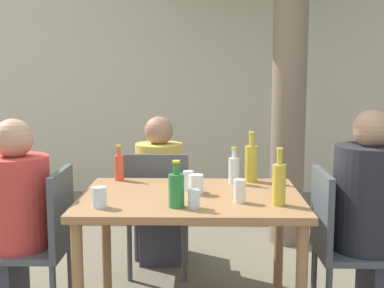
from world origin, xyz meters
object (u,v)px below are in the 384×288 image
person_seated_1 (380,228)px  drinking_glass_0 (99,197)px  patio_chair_1 (340,239)px  oil_cruet_2 (251,162)px  patio_chair_2 (158,206)px  drinking_glass_4 (194,199)px  dining_table_front (191,210)px  water_bottle_1 (234,170)px  patio_chair_0 (43,237)px  drinking_glass_3 (188,181)px  green_bottle_3 (176,189)px  soda_bottle_0 (119,167)px  person_seated_2 (160,199)px  oil_cruet_4 (279,183)px  drinking_glass_1 (240,191)px  drinking_glass_2 (196,184)px  person_seated_0 (4,231)px

person_seated_1 → drinking_glass_0: 1.59m
patio_chair_1 → oil_cruet_2: 0.72m
patio_chair_2 → drinking_glass_4: size_ratio=9.33×
dining_table_front → water_bottle_1: 0.44m
patio_chair_0 → drinking_glass_0: 0.57m
patio_chair_0 → drinking_glass_3: size_ratio=7.63×
oil_cruet_2 → green_bottle_3: oil_cruet_2 is taller
water_bottle_1 → drinking_glass_4: (-0.24, -0.58, -0.04)m
water_bottle_1 → oil_cruet_2: size_ratio=0.73×
soda_bottle_0 → patio_chair_0: bearing=-134.6°
person_seated_2 → person_seated_1: bearing=145.0°
patio_chair_2 → oil_cruet_4: size_ratio=2.94×
soda_bottle_0 → oil_cruet_2: bearing=-1.4°
oil_cruet_2 → drinking_glass_3: 0.48m
patio_chair_2 → water_bottle_1: bearing=142.4°
dining_table_front → oil_cruet_4: (0.47, -0.22, 0.21)m
person_seated_1 → person_seated_2: 1.63m
patio_chair_2 → person_seated_1: person_seated_1 is taller
drinking_glass_0 → drinking_glass_1: 0.74m
patio_chair_0 → patio_chair_2: bearing=138.8°
oil_cruet_2 → drinking_glass_2: size_ratio=2.81×
dining_table_front → drinking_glass_3: size_ratio=10.60×
drinking_glass_1 → water_bottle_1: bearing=90.6°
dining_table_front → drinking_glass_4: drinking_glass_4 is taller
person_seated_2 → water_bottle_1: 0.88m
dining_table_front → patio_chair_1: patio_chair_1 is taller
dining_table_front → drinking_glass_4: (0.02, -0.28, 0.14)m
patio_chair_2 → person_seated_2: size_ratio=0.79×
patio_chair_2 → patio_chair_1: bearing=148.0°
drinking_glass_1 → drinking_glass_4: 0.27m
person_seated_1 → soda_bottle_0: person_seated_1 is taller
patio_chair_1 → person_seated_2: 1.45m
drinking_glass_2 → drinking_glass_4: bearing=-91.4°
patio_chair_1 → drinking_glass_0: 1.39m
dining_table_front → drinking_glass_0: drinking_glass_0 is taller
patio_chair_0 → person_seated_1: person_seated_1 is taller
oil_cruet_2 → drinking_glass_1: bearing=-101.5°
dining_table_front → soda_bottle_0: soda_bottle_0 is taller
patio_chair_1 → person_seated_0: person_seated_0 is taller
drinking_glass_1 → drinking_glass_2: bearing=141.1°
person_seated_2 → person_seated_0: bearing=48.1°
person_seated_0 → water_bottle_1: 1.41m
water_bottle_1 → drinking_glass_0: (-0.73, -0.58, -0.03)m
patio_chair_0 → person_seated_1: size_ratio=0.72×
soda_bottle_0 → oil_cruet_2: oil_cruet_2 is taller
person_seated_0 → water_bottle_1: person_seated_0 is taller
patio_chair_1 → oil_cruet_4: bearing=118.9°
person_seated_0 → drinking_glass_1: size_ratio=9.40×
patio_chair_1 → person_seated_2: size_ratio=0.79×
dining_table_front → patio_chair_0: patio_chair_0 is taller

